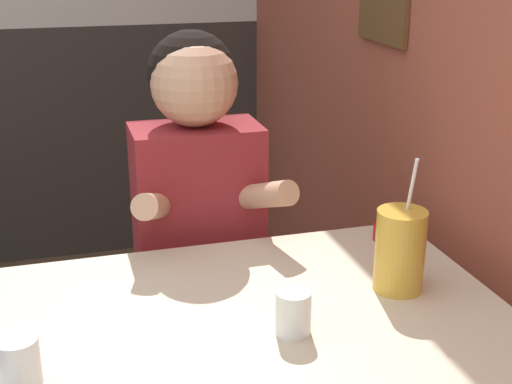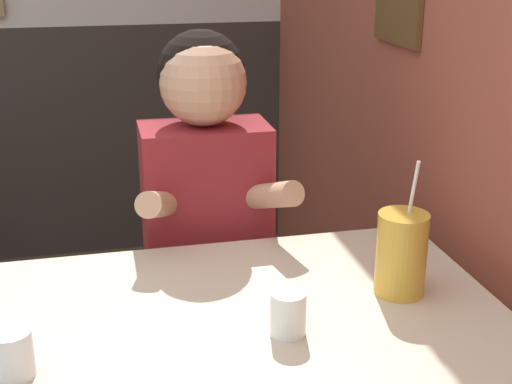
% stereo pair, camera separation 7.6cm
% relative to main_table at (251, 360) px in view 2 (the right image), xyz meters
% --- Properties ---
extents(main_table, '(1.09, 0.89, 0.75)m').
position_rel_main_table_xyz_m(main_table, '(0.00, 0.00, 0.00)').
color(main_table, beige).
rests_on(main_table, ground_plane).
extents(person_seated, '(0.42, 0.42, 1.26)m').
position_rel_main_table_xyz_m(person_seated, '(0.01, 0.61, -0.00)').
color(person_seated, maroon).
rests_on(person_seated, ground_plane).
extents(cocktail_pitcher, '(0.11, 0.11, 0.30)m').
position_rel_main_table_xyz_m(cocktail_pitcher, '(0.35, 0.09, 0.15)').
color(cocktail_pitcher, gold).
rests_on(cocktail_pitcher, main_table).
extents(glass_near_pitcher, '(0.07, 0.07, 0.09)m').
position_rel_main_table_xyz_m(glass_near_pitcher, '(-0.44, -0.05, 0.11)').
color(glass_near_pitcher, silver).
rests_on(glass_near_pitcher, main_table).
extents(glass_center, '(0.07, 0.07, 0.09)m').
position_rel_main_table_xyz_m(glass_center, '(0.07, -0.02, 0.11)').
color(glass_center, silver).
rests_on(glass_center, main_table).
extents(condiment_ketchup, '(0.06, 0.04, 0.05)m').
position_rel_main_table_xyz_m(condiment_ketchup, '(0.44, 0.33, 0.09)').
color(condiment_ketchup, '#B7140F').
rests_on(condiment_ketchup, main_table).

